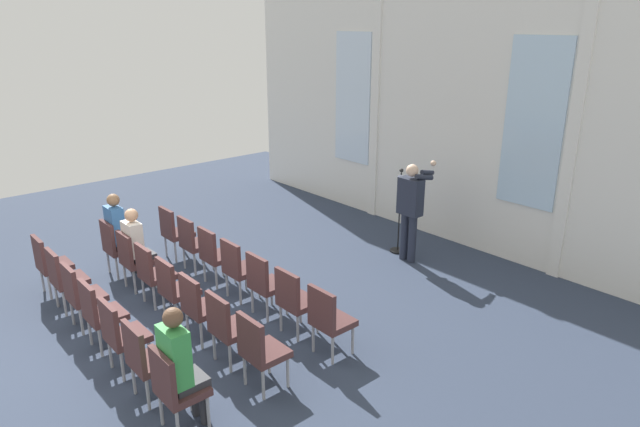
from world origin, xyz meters
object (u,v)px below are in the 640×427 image
object	(u,v)px
audience_r1_c1	(137,244)
chair_r2_c3	(99,311)
chair_r0_c0	(174,230)
chair_r1_c0	(116,245)
mic_stand	(398,234)
chair_r1_c2	(152,271)
chair_r2_c2	(80,292)
chair_r1_c6	(260,348)
chair_r2_c5	(146,356)
chair_r0_c3	(238,266)
chair_r0_c2	(214,253)
chair_r1_c3	(174,286)
audience_r2_c6	(180,363)
chair_r0_c6	(328,317)
chair_r0_c4	(264,281)
chair_r2_c0	(49,261)
chair_r2_c6	(175,385)
chair_r2_c1	(64,276)
chair_r1_c4	(199,304)
chair_r0_c5	(294,298)
chair_r0_c1	(193,241)
speaker	(411,205)
audience_r1_c0	(119,230)
chair_r1_c1	(133,257)
chair_r1_c5	(227,324)
chair_r2_c4	(121,332)

from	to	relation	value
audience_r1_c1	chair_r2_c3	xyz separation A→B (m)	(1.34, -1.11, -0.19)
chair_r0_c0	chair_r1_c0	xyz separation A→B (m)	(0.00, -1.03, 0.00)
mic_stand	chair_r1_c2	distance (m)	4.33
chair_r2_c2	chair_r2_c3	distance (m)	0.67
chair_r1_c6	chair_r2_c5	distance (m)	1.23
chair_r0_c0	chair_r0_c3	world-z (taller)	same
chair_r0_c2	chair_r1_c3	xyz separation A→B (m)	(0.67, -1.03, 0.00)
chair_r1_c0	chair_r1_c6	world-z (taller)	same
chair_r1_c0	audience_r2_c6	distance (m)	4.14
chair_r0_c6	audience_r2_c6	distance (m)	1.99
chair_r1_c2	chair_r0_c4	bearing A→B (deg)	37.51
chair_r2_c0	chair_r2_c6	bearing A→B (deg)	0.00
chair_r1_c0	chair_r2_c1	size ratio (longest dim) A/B	1.00
chair_r1_c4	chair_r1_c6	distance (m)	1.34
chair_r0_c2	audience_r2_c6	distance (m)	3.34
chair_r1_c0	chair_r1_c2	size ratio (longest dim) A/B	1.00
chair_r1_c3	chair_r2_c1	size ratio (longest dim) A/B	1.00
chair_r0_c5	chair_r0_c6	xyz separation A→B (m)	(0.67, 0.00, 0.00)
chair_r1_c2	chair_r1_c4	size ratio (longest dim) A/B	1.00
chair_r1_c0	chair_r2_c3	size ratio (longest dim) A/B	1.00
chair_r0_c5	chair_r0_c1	bearing A→B (deg)	180.00
speaker	chair_r0_c4	distance (m)	3.06
chair_r1_c4	chair_r2_c3	bearing A→B (deg)	-123.08
chair_r0_c0	chair_r0_c4	bearing A→B (deg)	0.00
audience_r2_c6	chair_r0_c0	bearing A→B (deg)	153.80
audience_r2_c6	chair_r0_c5	bearing A→B (deg)	108.71
chair_r0_c5	chair_r2_c2	bearing A→B (deg)	-134.34
chair_r0_c0	chair_r0_c5	world-z (taller)	same
chair_r0_c2	audience_r2_c6	xyz separation A→B (m)	(2.68, -1.98, 0.23)
chair_r0_c6	audience_r2_c6	bearing A→B (deg)	-90.00
audience_r1_c1	chair_r2_c3	size ratio (longest dim) A/B	1.39
audience_r1_c0	chair_r0_c5	bearing A→B (deg)	15.84
chair_r2_c1	audience_r2_c6	size ratio (longest dim) A/B	0.68
chair_r1_c1	chair_r1_c5	world-z (taller)	same
mic_stand	chair_r2_c3	world-z (taller)	mic_stand
chair_r0_c3	chair_r0_c5	world-z (taller)	same
chair_r1_c4	chair_r0_c4	bearing A→B (deg)	90.00
chair_r1_c4	chair_r2_c1	world-z (taller)	same
chair_r2_c5	chair_r1_c0	bearing A→B (deg)	162.93
chair_r2_c3	chair_r1_c1	bearing A→B (deg)	142.49
chair_r0_c5	chair_r1_c5	size ratio (longest dim) A/B	1.00
chair_r1_c2	chair_r1_c6	bearing A→B (deg)	0.00
chair_r2_c0	chair_r2_c4	bearing A→B (deg)	0.00
chair_r0_c3	chair_r2_c6	bearing A→B (deg)	-45.66
chair_r2_c1	chair_r2_c2	size ratio (longest dim) A/B	1.00
chair_r0_c6	audience_r1_c1	bearing A→B (deg)	-164.23
chair_r0_c0	chair_r0_c5	xyz separation A→B (m)	(3.35, 0.00, 0.00)
chair_r1_c2	chair_r2_c4	distance (m)	1.69
chair_r2_c5	audience_r2_c6	world-z (taller)	audience_r2_c6
chair_r0_c4	chair_r0_c3	bearing A→B (deg)	180.00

